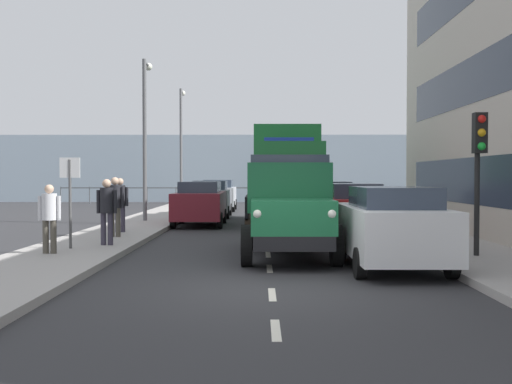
{
  "coord_description": "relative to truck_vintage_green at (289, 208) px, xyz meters",
  "views": [
    {
      "loc": [
        0.2,
        10.52,
        1.95
      ],
      "look_at": [
        0.34,
        -11.03,
        1.38
      ],
      "focal_mm": 42.92,
      "sensor_mm": 36.0,
      "label": 1
    }
  ],
  "objects": [
    {
      "name": "road_centreline_markings",
      "position": [
        0.48,
        -6.98,
        -1.17
      ],
      "size": [
        0.12,
        39.25,
        0.01
      ],
      "color": "silver",
      "rests_on": "ground_plane"
    },
    {
      "name": "pedestrian_near_railing",
      "position": [
        5.16,
        -5.07,
        -0.01
      ],
      "size": [
        0.53,
        0.34,
        1.72
      ],
      "color": "#383342",
      "rests_on": "sidewalk_right"
    },
    {
      "name": "car_silver_oppositeside_2",
      "position": [
        3.03,
        -19.83,
        -0.28
      ],
      "size": [
        1.97,
        3.95,
        1.72
      ],
      "color": "#B7BABF",
      "rests_on": "ground_plane"
    },
    {
      "name": "street_sign",
      "position": [
        5.38,
        -0.65,
        0.5
      ],
      "size": [
        0.5,
        0.07,
        2.25
      ],
      "color": "#4C4C4C",
      "rests_on": "sidewalk_right"
    },
    {
      "name": "sidewalk_right",
      "position": [
        5.28,
        -7.06,
        -1.1
      ],
      "size": [
        2.6,
        42.6,
        0.15
      ],
      "primitive_type": "cube",
      "color": "#9E9993",
      "rests_on": "ground_plane"
    },
    {
      "name": "pedestrian_in_dark_coat",
      "position": [
        4.95,
        -3.54,
        0.01
      ],
      "size": [
        0.53,
        0.34,
        1.76
      ],
      "color": "#4C473D",
      "rests_on": "sidewalk_right"
    },
    {
      "name": "pedestrian_strolling",
      "position": [
        4.66,
        -1.4,
        -0.02
      ],
      "size": [
        0.53,
        0.34,
        1.71
      ],
      "color": "#383342",
      "rests_on": "sidewalk_right"
    },
    {
      "name": "car_white_kerbside_near",
      "position": [
        -2.07,
        1.64,
        -0.28
      ],
      "size": [
        1.92,
        4.23,
        1.72
      ],
      "color": "white",
      "rests_on": "ground_plane"
    },
    {
      "name": "car_red_kerbside_1",
      "position": [
        -2.07,
        -3.92,
        -0.28
      ],
      "size": [
        1.77,
        4.3,
        1.72
      ],
      "color": "#B21E1E",
      "rests_on": "ground_plane"
    },
    {
      "name": "car_grey_oppositeside_1",
      "position": [
        3.03,
        -14.34,
        -0.28
      ],
      "size": [
        1.91,
        3.95,
        1.72
      ],
      "color": "slate",
      "rests_on": "ground_plane"
    },
    {
      "name": "pedestrian_by_lamp",
      "position": [
        5.55,
        0.33,
        -0.09
      ],
      "size": [
        0.53,
        0.34,
        1.6
      ],
      "color": "#4C473D",
      "rests_on": "sidewalk_right"
    },
    {
      "name": "seawall_railing",
      "position": [
        0.48,
        -27.76,
        -0.26
      ],
      "size": [
        28.08,
        0.08,
        1.2
      ],
      "color": "#4C5156",
      "rests_on": "ground_plane"
    },
    {
      "name": "sea_horizon",
      "position": [
        0.48,
        -31.36,
        1.32
      ],
      "size": [
        80.0,
        0.8,
        5.0
      ],
      "primitive_type": "cube",
      "color": "#8C9EAD",
      "rests_on": "ground_plane"
    },
    {
      "name": "traffic_light_near",
      "position": [
        -4.21,
        0.73,
        1.29
      ],
      "size": [
        0.28,
        0.41,
        3.2
      ],
      "color": "black",
      "rests_on": "sidewalk_left"
    },
    {
      "name": "car_maroon_oppositeside_0",
      "position": [
        3.03,
        -9.35,
        -0.28
      ],
      "size": [
        1.92,
        3.98,
        1.72
      ],
      "color": "maroon",
      "rests_on": "ground_plane"
    },
    {
      "name": "lorry_cargo_green",
      "position": [
        -0.34,
        -10.08,
        0.9
      ],
      "size": [
        2.58,
        8.2,
        3.87
      ],
      "color": "#1E7033",
      "rests_on": "ground_plane"
    },
    {
      "name": "sidewalk_left",
      "position": [
        -4.32,
        -7.06,
        -1.1
      ],
      "size": [
        2.6,
        42.6,
        0.15
      ],
      "primitive_type": "cube",
      "color": "#9E9993",
      "rests_on": "ground_plane"
    },
    {
      "name": "lamp_post_promenade",
      "position": [
        5.31,
        -10.28,
        2.83
      ],
      "size": [
        0.32,
        1.14,
        6.48
      ],
      "color": "#59595B",
      "rests_on": "sidewalk_right"
    },
    {
      "name": "truck_vintage_green",
      "position": [
        0.0,
        0.0,
        0.0
      ],
      "size": [
        2.17,
        5.64,
        2.43
      ],
      "color": "black",
      "rests_on": "ground_plane"
    },
    {
      "name": "car_navy_kerbside_2",
      "position": [
        -2.07,
        -10.1,
        -0.28
      ],
      "size": [
        1.92,
        4.45,
        1.72
      ],
      "color": "navy",
      "rests_on": "ground_plane"
    },
    {
      "name": "ground_plane",
      "position": [
        0.48,
        -7.06,
        -1.18
      ],
      "size": [
        80.0,
        80.0,
        0.0
      ],
      "primitive_type": "plane",
      "color": "#2D2D30"
    },
    {
      "name": "lamp_post_far",
      "position": [
        5.4,
        -22.2,
        3.1
      ],
      "size": [
        0.32,
        1.14,
        7.0
      ],
      "color": "#59595B",
      "rests_on": "sidewalk_right"
    }
  ]
}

